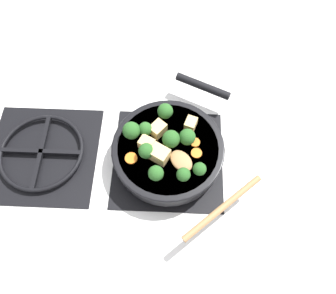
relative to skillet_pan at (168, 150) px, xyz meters
The scene contains 21 objects.
ground_plane 0.06m from the skillet_pan, 155.86° to the left, with size 2.40×2.40×0.00m, color white.
front_burner_grate 0.04m from the skillet_pan, 155.86° to the left, with size 0.31×0.31×0.03m.
rear_burner_grate 0.36m from the skillet_pan, 90.38° to the left, with size 0.31×0.31×0.03m.
skillet_pan is the anchor object (origin of this frame).
wooden_spoon 0.15m from the skillet_pan, 140.24° to the right, with size 0.25×0.24×0.02m.
tofu_cube_center_large 0.06m from the skillet_pan, 35.29° to the left, with size 0.04×0.03×0.03m, color #DBB770.
tofu_cube_near_handle 0.07m from the skillet_pan, 90.88° to the left, with size 0.04×0.03×0.03m, color #DBB770.
tofu_cube_east_chunk 0.06m from the skillet_pan, 147.18° to the left, with size 0.05×0.04×0.04m, color #DBB770.
tofu_cube_west_chunk 0.09m from the skillet_pan, 42.52° to the right, with size 0.04×0.03×0.03m, color #DBB770.
broccoli_floret_near_spoon 0.11m from the skillet_pan, 155.55° to the right, with size 0.04×0.04×0.04m.
broccoli_floret_center_top 0.07m from the skillet_pan, 73.21° to the right, with size 0.04×0.04×0.05m.
broccoli_floret_east_rim 0.11m from the skillet_pan, ahead, with size 0.04×0.04×0.05m.
broccoli_floret_west_rim 0.09m from the skillet_pan, 60.35° to the left, with size 0.04×0.04×0.04m.
broccoli_floret_north_edge 0.05m from the skillet_pan, 44.84° to the right, with size 0.05×0.05×0.05m.
broccoli_floret_south_cluster 0.08m from the skillet_pan, 117.99° to the left, with size 0.04×0.04×0.05m.
broccoli_floret_mid_floret 0.11m from the skillet_pan, 162.87° to the left, with size 0.04×0.04×0.05m.
broccoli_floret_small_inner 0.11m from the skillet_pan, 74.66° to the left, with size 0.05×0.05×0.05m.
broccoli_floret_tall_stem 0.12m from the skillet_pan, 132.16° to the right, with size 0.03×0.03×0.04m.
carrot_slice_orange_thin 0.11m from the skillet_pan, 112.83° to the left, with size 0.03×0.03×0.01m, color orange.
carrot_slice_near_center 0.08m from the skillet_pan, 104.12° to the right, with size 0.03×0.03×0.01m, color orange.
carrot_slice_edge_slice 0.08m from the skillet_pan, 79.56° to the right, with size 0.03×0.03×0.01m, color orange.
Camera 1 is at (-0.39, -0.02, 0.85)m, focal length 35.00 mm.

